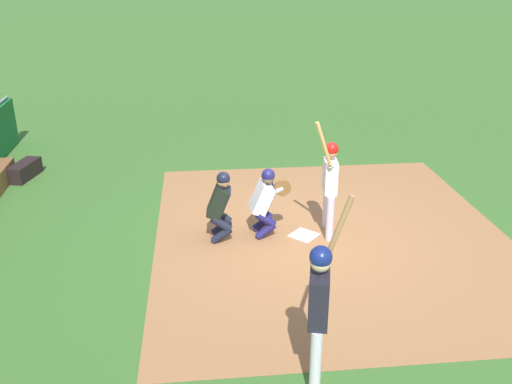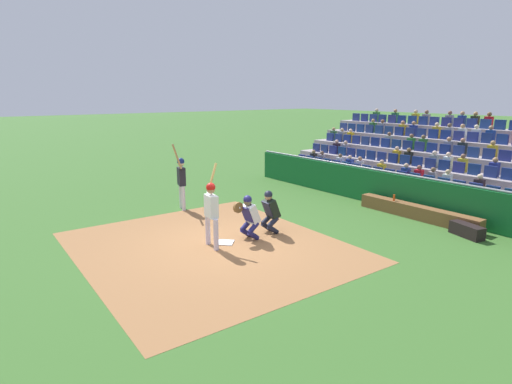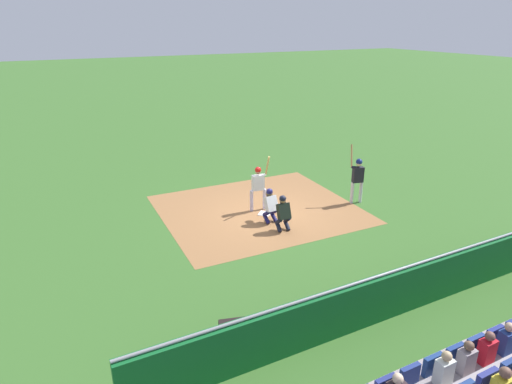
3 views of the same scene
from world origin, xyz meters
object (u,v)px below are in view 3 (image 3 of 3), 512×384
dugout_bench (319,315)px  equipment_duffel_bag (240,328)px  home_plate_marker (265,214)px  catcher_crouching (270,203)px  on_deck_batter (358,175)px  batter_at_plate (258,184)px  water_bottle_on_bench (346,293)px  home_plate_umpire (283,212)px

dugout_bench → equipment_duffel_bag: 1.92m
home_plate_marker → catcher_crouching: (-0.15, -0.69, 0.70)m
equipment_duffel_bag → on_deck_batter: bearing=50.1°
dugout_bench → batter_at_plate: bearing=74.8°
batter_at_plate → catcher_crouching: size_ratio=1.71×
water_bottle_on_bench → equipment_duffel_bag: (-2.70, 0.39, -0.36)m
home_plate_marker → water_bottle_on_bench: (-1.02, -6.16, 0.53)m
catcher_crouching → on_deck_batter: size_ratio=0.55×
home_plate_marker → catcher_crouching: catcher_crouching is taller
home_plate_marker → equipment_duffel_bag: equipment_duffel_bag is taller
catcher_crouching → on_deck_batter: (3.92, 0.03, 0.43)m
catcher_crouching → batter_at_plate: bearing=84.7°
catcher_crouching → dugout_bench: (-1.71, -5.53, -0.50)m
catcher_crouching → equipment_duffel_bag: size_ratio=1.33×
catcher_crouching → home_plate_umpire: bearing=-85.8°
dugout_bench → water_bottle_on_bench: bearing=4.7°
home_plate_marker → home_plate_umpire: (-0.09, -1.50, 0.69)m
home_plate_marker → batter_at_plate: 1.16m
home_plate_umpire → dugout_bench: (-1.77, -4.73, -0.48)m
home_plate_umpire → water_bottle_on_bench: (-0.93, -4.66, -0.16)m
equipment_duffel_bag → dugout_bench: bearing=2.1°
home_plate_umpire → catcher_crouching: bearing=94.2°
catcher_crouching → equipment_duffel_bag: catcher_crouching is taller
catcher_crouching → water_bottle_on_bench: catcher_crouching is taller
water_bottle_on_bench → on_deck_batter: 7.32m
dugout_bench → catcher_crouching: bearing=72.8°
dugout_bench → equipment_duffel_bag: bearing=166.3°
home_plate_umpire → home_plate_marker: bearing=86.7°
batter_at_plate → equipment_duffel_bag: size_ratio=2.27×
home_plate_umpire → equipment_duffel_bag: size_ratio=1.34×
home_plate_marker → dugout_bench: dugout_bench is taller
home_plate_marker → equipment_duffel_bag: bearing=-122.8°
batter_at_plate → equipment_duffel_bag: bearing=-120.7°
catcher_crouching → home_plate_umpire: (0.06, -0.81, -0.01)m
batter_at_plate → on_deck_batter: bearing=-16.1°
water_bottle_on_bench → on_deck_batter: size_ratio=0.09×
catcher_crouching → water_bottle_on_bench: 5.53m
on_deck_batter → water_bottle_on_bench: bearing=-131.1°
home_plate_marker → equipment_duffel_bag: 6.87m
home_plate_umpire → dugout_bench: 5.07m
home_plate_umpire → dugout_bench: bearing=-110.5°
home_plate_marker → batter_at_plate: size_ratio=0.20×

